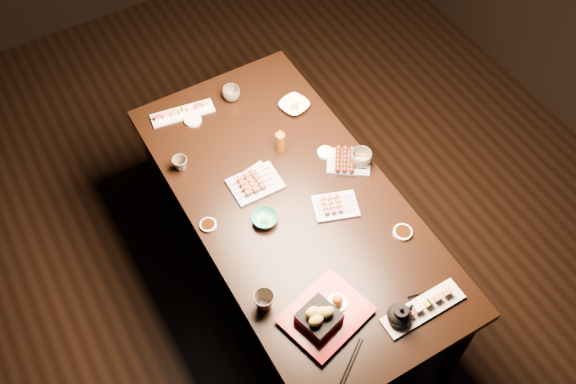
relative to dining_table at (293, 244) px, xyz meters
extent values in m
plane|color=black|center=(0.13, 0.12, -0.38)|extent=(5.00, 5.00, 0.00)
cube|color=black|center=(0.00, 0.00, 0.00)|extent=(1.05, 1.87, 0.75)
imported|color=teal|center=(-0.16, -0.02, 0.39)|extent=(0.15, 0.15, 0.04)
imported|color=#F7E7CA|center=(0.30, 0.50, 0.39)|extent=(0.17, 0.17, 0.03)
imported|color=#51473E|center=(-0.36, -0.38, 0.42)|extent=(0.09, 0.09, 0.08)
imported|color=#51473E|center=(0.39, 0.03, 0.42)|extent=(0.11, 0.11, 0.08)
imported|color=#51473E|center=(-0.36, 0.44, 0.41)|extent=(0.08, 0.08, 0.07)
imported|color=#51473E|center=(0.05, 0.72, 0.41)|extent=(0.09, 0.09, 0.07)
cylinder|color=brown|center=(0.10, 0.30, 0.45)|extent=(0.05, 0.05, 0.14)
cylinder|color=white|center=(-0.39, 0.08, 0.38)|extent=(0.08, 0.08, 0.01)
cylinder|color=white|center=(0.28, 0.17, 0.38)|extent=(0.09, 0.09, 0.01)
cylinder|color=white|center=(0.33, -0.38, 0.38)|extent=(0.09, 0.09, 0.01)
cylinder|color=white|center=(-0.19, 0.68, 0.38)|extent=(0.11, 0.11, 0.02)
camera|label=1|loc=(-0.85, -1.41, 2.79)|focal=40.00mm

